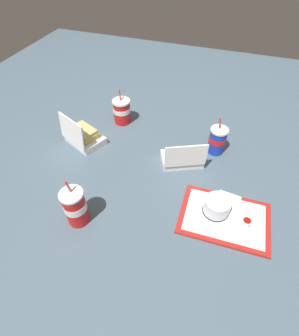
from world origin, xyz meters
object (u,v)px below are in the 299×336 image
object	(u,v)px
cake_container	(217,206)
clamshell_sandwich_front	(84,136)
plastic_fork	(245,237)
soda_cup_center	(217,140)
food_tray	(224,218)
soda_cup_front	(75,207)
soda_cup_corner	(122,111)
ketchup_cup	(247,222)
clamshell_hotdog_left	(182,157)

from	to	relation	value
cake_container	clamshell_sandwich_front	xyz separation A→B (m)	(0.75, -0.23, -0.00)
plastic_fork	soda_cup_center	bearing A→B (deg)	-59.32
food_tray	plastic_fork	distance (m)	0.11
soda_cup_center	plastic_fork	bearing A→B (deg)	111.72
food_tray	soda_cup_front	world-z (taller)	soda_cup_front
clamshell_sandwich_front	soda_cup_center	xyz separation A→B (m)	(-0.69, -0.17, 0.03)
plastic_fork	soda_cup_front	size ratio (longest dim) A/B	0.47
plastic_fork	soda_cup_corner	bearing A→B (deg)	-27.71
food_tray	soda_cup_front	xyz separation A→B (m)	(0.58, 0.20, 0.08)
ketchup_cup	soda_cup_center	xyz separation A→B (m)	(0.19, -0.42, 0.05)
plastic_fork	clamshell_sandwich_front	world-z (taller)	clamshell_sandwich_front
food_tray	soda_cup_center	world-z (taller)	soda_cup_center
cake_container	soda_cup_front	xyz separation A→B (m)	(0.53, 0.22, 0.04)
plastic_fork	soda_cup_center	distance (m)	0.52
ketchup_cup	plastic_fork	xyz separation A→B (m)	(-0.00, 0.06, -0.01)
clamshell_hotdog_left	ketchup_cup	bearing A→B (deg)	141.08
clamshell_hotdog_left	soda_cup_front	distance (m)	0.57
plastic_fork	soda_cup_front	world-z (taller)	soda_cup_front
plastic_fork	clamshell_sandwich_front	xyz separation A→B (m)	(0.88, -0.32, 0.03)
food_tray	soda_cup_corner	distance (m)	0.84
ketchup_cup	soda_cup_center	distance (m)	0.46
plastic_fork	soda_cup_corner	size ratio (longest dim) A/B	0.54
plastic_fork	soda_cup_center	size ratio (longest dim) A/B	0.54
clamshell_sandwich_front	soda_cup_center	world-z (taller)	soda_cup_center
food_tray	plastic_fork	xyz separation A→B (m)	(-0.09, 0.07, 0.01)
ketchup_cup	soda_cup_corner	size ratio (longest dim) A/B	0.20
clamshell_sandwich_front	soda_cup_corner	distance (m)	0.28
cake_container	ketchup_cup	size ratio (longest dim) A/B	2.79
food_tray	cake_container	distance (m)	0.06
clamshell_sandwich_front	plastic_fork	bearing A→B (deg)	160.19
plastic_fork	clamshell_hotdog_left	distance (m)	0.48
cake_container	clamshell_sandwich_front	distance (m)	0.79
ketchup_cup	plastic_fork	size ratio (longest dim) A/B	0.36
ketchup_cup	soda_cup_corner	bearing A→B (deg)	-33.45
soda_cup_front	ketchup_cup	bearing A→B (deg)	-163.42
soda_cup_front	soda_cup_center	xyz separation A→B (m)	(-0.47, -0.62, -0.02)
plastic_fork	soda_cup_front	bearing A→B (deg)	20.32
food_tray	ketchup_cup	bearing A→B (deg)	176.94
plastic_fork	food_tray	bearing A→B (deg)	-29.76
clamshell_sandwich_front	soda_cup_center	bearing A→B (deg)	-166.50
food_tray	soda_cup_corner	world-z (taller)	soda_cup_corner
cake_container	clamshell_hotdog_left	xyz separation A→B (m)	(0.21, -0.25, -0.01)
food_tray	ketchup_cup	xyz separation A→B (m)	(-0.09, 0.00, 0.02)
ketchup_cup	food_tray	bearing A→B (deg)	-3.06
food_tray	clamshell_sandwich_front	xyz separation A→B (m)	(0.80, -0.25, 0.04)
food_tray	clamshell_hotdog_left	distance (m)	0.37
food_tray	clamshell_sandwich_front	size ratio (longest dim) A/B	1.57
ketchup_cup	soda_cup_corner	xyz separation A→B (m)	(0.76, -0.50, 0.05)
soda_cup_corner	clamshell_sandwich_front	bearing A→B (deg)	64.30
soda_cup_corner	soda_cup_center	xyz separation A→B (m)	(-0.57, 0.08, -0.00)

